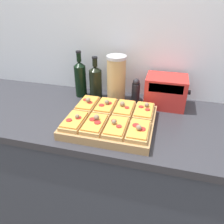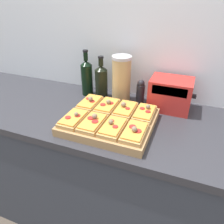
# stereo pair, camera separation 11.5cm
# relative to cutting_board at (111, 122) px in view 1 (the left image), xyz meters

# --- Properties ---
(wall_back) EXTENTS (6.00, 0.06, 2.50)m
(wall_back) POSITION_rel_cutting_board_xyz_m (0.07, 0.45, 0.32)
(wall_back) COLOR silver
(wall_back) RESTS_ON ground_plane
(kitchen_counter) EXTENTS (2.63, 0.67, 0.91)m
(kitchen_counter) POSITION_rel_cutting_board_xyz_m (0.07, 0.09, -0.48)
(kitchen_counter) COLOR #333842
(kitchen_counter) RESTS_ON ground_plane
(cutting_board) EXTENTS (0.45, 0.39, 0.04)m
(cutting_board) POSITION_rel_cutting_board_xyz_m (0.00, 0.00, 0.00)
(cutting_board) COLOR #A37A4C
(cutting_board) RESTS_ON kitchen_counter
(pizza_slice_back_left) EXTENTS (0.10, 0.18, 0.06)m
(pizza_slice_back_left) POSITION_rel_cutting_board_xyz_m (-0.16, 0.09, 0.04)
(pizza_slice_back_left) COLOR tan
(pizza_slice_back_left) RESTS_ON cutting_board
(pizza_slice_back_midleft) EXTENTS (0.10, 0.18, 0.05)m
(pizza_slice_back_midleft) POSITION_rel_cutting_board_xyz_m (-0.05, 0.09, 0.04)
(pizza_slice_back_midleft) COLOR tan
(pizza_slice_back_midleft) RESTS_ON cutting_board
(pizza_slice_back_midright) EXTENTS (0.10, 0.18, 0.06)m
(pizza_slice_back_midright) POSITION_rel_cutting_board_xyz_m (0.05, 0.09, 0.04)
(pizza_slice_back_midright) COLOR tan
(pizza_slice_back_midright) RESTS_ON cutting_board
(pizza_slice_back_right) EXTENTS (0.10, 0.18, 0.05)m
(pizza_slice_back_right) POSITION_rel_cutting_board_xyz_m (0.16, 0.09, 0.04)
(pizza_slice_back_right) COLOR tan
(pizza_slice_back_right) RESTS_ON cutting_board
(pizza_slice_front_left) EXTENTS (0.10, 0.18, 0.05)m
(pizza_slice_front_left) POSITION_rel_cutting_board_xyz_m (-0.16, -0.09, 0.04)
(pizza_slice_front_left) COLOR tan
(pizza_slice_front_left) RESTS_ON cutting_board
(pizza_slice_front_midleft) EXTENTS (0.10, 0.18, 0.06)m
(pizza_slice_front_midleft) POSITION_rel_cutting_board_xyz_m (-0.05, -0.09, 0.04)
(pizza_slice_front_midleft) COLOR tan
(pizza_slice_front_midleft) RESTS_ON cutting_board
(pizza_slice_front_midright) EXTENTS (0.10, 0.18, 0.05)m
(pizza_slice_front_midright) POSITION_rel_cutting_board_xyz_m (0.05, -0.09, 0.04)
(pizza_slice_front_midright) COLOR tan
(pizza_slice_front_midright) RESTS_ON cutting_board
(pizza_slice_front_right) EXTENTS (0.10, 0.18, 0.05)m
(pizza_slice_front_right) POSITION_rel_cutting_board_xyz_m (0.16, -0.09, 0.04)
(pizza_slice_front_right) COLOR tan
(pizza_slice_front_right) RESTS_ON cutting_board
(olive_oil_bottle) EXTENTS (0.07, 0.07, 0.30)m
(olive_oil_bottle) POSITION_rel_cutting_board_xyz_m (-0.28, 0.30, 0.10)
(olive_oil_bottle) COLOR black
(olive_oil_bottle) RESTS_ON kitchen_counter
(wine_bottle) EXTENTS (0.08, 0.08, 0.27)m
(wine_bottle) POSITION_rel_cutting_board_xyz_m (-0.18, 0.30, 0.09)
(wine_bottle) COLOR black
(wine_bottle) RESTS_ON kitchen_counter
(grain_jar_tall) EXTENTS (0.12, 0.12, 0.29)m
(grain_jar_tall) POSITION_rel_cutting_board_xyz_m (-0.04, 0.30, 0.12)
(grain_jar_tall) COLOR tan
(grain_jar_tall) RESTS_ON kitchen_counter
(pepper_mill) EXTENTS (0.05, 0.05, 0.16)m
(pepper_mill) POSITION_rel_cutting_board_xyz_m (0.08, 0.30, 0.05)
(pepper_mill) COLOR black
(pepper_mill) RESTS_ON kitchen_counter
(toaster_oven) EXTENTS (0.26, 0.18, 0.19)m
(toaster_oven) POSITION_rel_cutting_board_xyz_m (0.26, 0.30, 0.07)
(toaster_oven) COLOR red
(toaster_oven) RESTS_ON kitchen_counter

